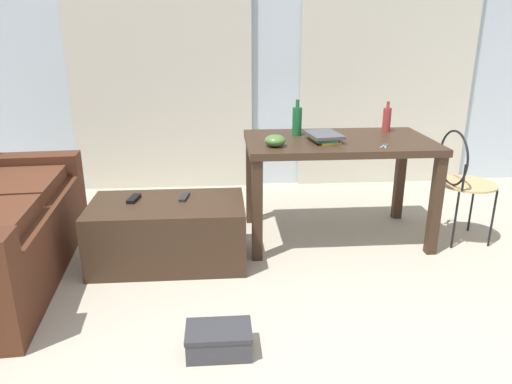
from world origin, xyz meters
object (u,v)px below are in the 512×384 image
Objects in this scene: scissors at (385,146)px; tv_remote_primary at (134,199)px; coffee_table at (168,232)px; wire_chair at (461,174)px; shoebox at (219,340)px; book_stack at (324,137)px; craft_table at (338,153)px; bottle_near at (387,119)px; tv_remote_secondary at (184,197)px; bowl at (275,141)px; bottle_far at (297,121)px.

scissors is 0.72× the size of tv_remote_primary.
wire_chair reaches higher than coffee_table.
wire_chair reaches higher than shoebox.
tv_remote_primary is (-1.33, -0.19, -0.36)m from book_stack.
book_stack is at bearing -154.72° from craft_table.
coffee_table is 2.15m from wire_chair.
shoebox is (-1.32, -1.58, -0.80)m from bottle_near.
tv_remote_secondary is (-1.55, -0.47, -0.43)m from bottle_near.
tv_remote_primary is at bearing -170.23° from craft_table.
wire_chair reaches higher than tv_remote_secondary.
bowl is (0.74, 0.13, 0.60)m from coffee_table.
coffee_table is at bearing -174.92° from wire_chair.
coffee_table is 0.77× the size of craft_table.
book_stack is at bearing 19.14° from tv_remote_secondary.
book_stack is 1.67m from shoebox.
wire_chair is at bearing -8.38° from craft_table.
bottle_near is at bearing 50.04° from shoebox.
craft_table is at bearing 20.20° from tv_remote_primary.
bottle_far is 0.68m from scissors.
scissors is at bearing -34.96° from bottle_far.
bottle_near is at bearing 141.68° from wire_chair.
bottle_far is 0.27m from book_stack.
tv_remote_secondary is at bearing -177.03° from wire_chair.
bottle_far reaches higher than shoebox.
bowl is (-0.20, -0.34, -0.07)m from bottle_far.
coffee_table is 0.26m from tv_remote_secondary.
craft_table is 1.72m from shoebox.
bottle_near is at bearing 6.71° from bottle_far.
bottle_near is at bearing 24.82° from tv_remote_primary.
coffee_table is 1.35m from craft_table.
wire_chair reaches higher than craft_table.
bottle_near is at bearing 27.84° from book_stack.
bowl is at bearing -155.08° from bottle_near.
tv_remote_secondary is at bearing -168.12° from craft_table.
book_stack is 2.89× the size of scissors.
tv_remote_secondary is at bearing -179.97° from scissors.
bowl is at bearing -158.45° from craft_table.
tv_remote_secondary is (-1.38, -0.00, -0.34)m from scissors.
bottle_far is (-0.29, 0.15, 0.22)m from craft_table.
craft_table is at bearing 171.62° from wire_chair.
coffee_table is 1.09m from shoebox.
craft_table is at bearing -27.44° from bottle_far.
wire_chair is 7.54× the size of scissors.
craft_table is 8.63× the size of tv_remote_primary.
bottle_far is at bearing 29.29° from tv_remote_primary.
book_stack is at bearing 155.44° from scissors.
bottle_far is at bearing 166.61° from wire_chair.
book_stack is (1.11, 0.26, 0.59)m from coffee_table.
coffee_table is 3.16× the size of shoebox.
coffee_table is at bearing 108.18° from shoebox.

